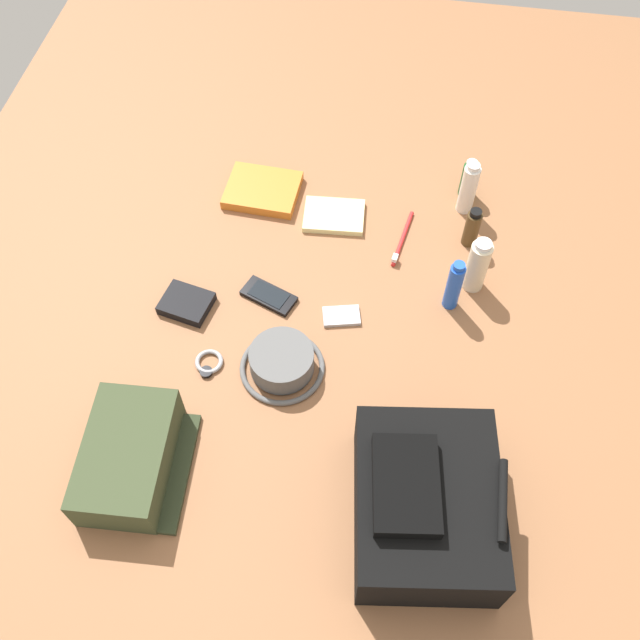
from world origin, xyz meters
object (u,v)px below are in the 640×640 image
object	(u,v)px
backpack	(425,504)
wallet	(186,303)
shampoo_bottle	(468,179)
toothpaste_tube	(468,188)
bucket_hat	(282,362)
wristwatch	(209,363)
deodorant_spray	(454,286)
paperback_novel	(263,190)
media_player	(341,316)
notepad	(334,216)
toiletry_pouch	(130,457)
toothbrush	(402,241)
lotion_bottle	(477,265)
cologne_bottle	(472,228)
cell_phone	(269,296)

from	to	relation	value
backpack	wallet	distance (m)	0.71
shampoo_bottle	toothpaste_tube	xyz separation A→B (m)	(0.05, -0.00, 0.02)
shampoo_bottle	wallet	size ratio (longest dim) A/B	1.00
bucket_hat	wristwatch	bearing A→B (deg)	-84.69
deodorant_spray	paperback_novel	bearing A→B (deg)	-118.62
toothpaste_tube	paperback_novel	distance (m)	0.52
media_player	notepad	distance (m)	0.30
wristwatch	shampoo_bottle	bearing A→B (deg)	138.60
bucket_hat	wallet	distance (m)	0.28
backpack	toiletry_pouch	distance (m)	0.58
shampoo_bottle	toothbrush	xyz separation A→B (m)	(0.19, -0.15, -0.05)
lotion_bottle	toothbrush	bearing A→B (deg)	-119.75
paperback_novel	wristwatch	bearing A→B (deg)	-1.56
toiletry_pouch	media_player	xyz separation A→B (m)	(-0.42, 0.36, -0.04)
wristwatch	notepad	world-z (taller)	notepad
media_player	cologne_bottle	bearing A→B (deg)	134.26
toothpaste_tube	bucket_hat	bearing A→B (deg)	-34.59
cell_phone	notepad	xyz separation A→B (m)	(-0.27, 0.11, 0.00)
deodorant_spray	notepad	bearing A→B (deg)	-125.72
paperback_novel	media_player	xyz separation A→B (m)	(0.35, 0.25, -0.01)
toothpaste_tube	toothbrush	xyz separation A→B (m)	(0.14, -0.15, -0.07)
toothpaste_tube	lotion_bottle	size ratio (longest dim) A/B	0.99
media_player	bucket_hat	bearing A→B (deg)	-34.86
lotion_bottle	toothbrush	xyz separation A→B (m)	(-0.10, -0.18, -0.07)
backpack	media_player	world-z (taller)	backpack
toiletry_pouch	cell_phone	bearing A→B (deg)	157.78
deodorant_spray	cell_phone	distance (m)	0.42
toothbrush	wallet	size ratio (longest dim) A/B	1.61
bucket_hat	paperback_novel	size ratio (longest dim) A/B	0.98
toiletry_pouch	lotion_bottle	size ratio (longest dim) A/B	1.77
toiletry_pouch	cell_phone	world-z (taller)	toiletry_pouch
toiletry_pouch	media_player	size ratio (longest dim) A/B	2.90
bucket_hat	toothpaste_tube	xyz separation A→B (m)	(-0.53, 0.37, 0.05)
backpack	notepad	world-z (taller)	backpack
shampoo_bottle	wristwatch	xyz separation A→B (m)	(0.60, -0.53, -0.05)
backpack	cell_phone	distance (m)	0.61
wristwatch	wallet	bearing A→B (deg)	-148.52
toothpaste_tube	cell_phone	world-z (taller)	toothpaste_tube
backpack	wallet	size ratio (longest dim) A/B	3.30
paperback_novel	wallet	xyz separation A→B (m)	(0.37, -0.10, 0.00)
cologne_bottle	wallet	bearing A→B (deg)	-64.92
backpack	toothbrush	world-z (taller)	backpack
toiletry_pouch	shampoo_bottle	size ratio (longest dim) A/B	2.48
toothbrush	notepad	size ratio (longest dim) A/B	1.18
shampoo_bottle	paperback_novel	bearing A→B (deg)	-80.78
media_player	toothbrush	size ratio (longest dim) A/B	0.53
cell_phone	cologne_bottle	bearing A→B (deg)	118.16
lotion_bottle	notepad	distance (m)	0.39
toothpaste_tube	lotion_bottle	bearing A→B (deg)	7.44
deodorant_spray	toothbrush	world-z (taller)	deodorant_spray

